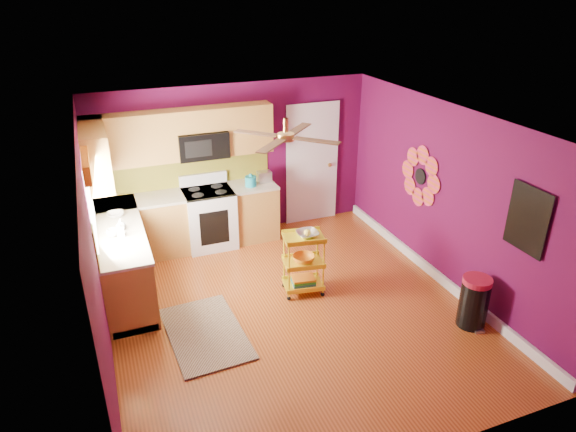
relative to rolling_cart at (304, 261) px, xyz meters
name	(u,v)px	position (x,y,z in m)	size (l,w,h in m)	color
ground	(292,310)	(-0.32, -0.35, -0.49)	(5.00, 5.00, 0.00)	brown
room_envelope	(294,195)	(-0.29, -0.35, 1.14)	(4.54, 5.04, 2.52)	#520939
lower_cabinets	(163,238)	(-1.66, 1.47, -0.06)	(2.81, 2.31, 0.94)	#9C692A
electric_range	(209,217)	(-0.87, 1.82, -0.01)	(0.76, 0.66, 1.13)	white
upper_cabinetry	(156,142)	(-1.56, 1.82, 1.31)	(2.80, 2.30, 1.26)	#9C692A
left_window	(88,181)	(-2.54, 0.70, 1.25)	(0.08, 1.35, 1.08)	white
panel_door	(312,165)	(1.03, 2.12, 0.53)	(0.95, 0.11, 2.15)	white
right_wall_art	(464,194)	(1.91, -0.69, 0.95)	(0.04, 2.74, 1.04)	black
ceiling_fan	(286,136)	(-0.32, -0.15, 1.80)	(1.01, 1.01, 0.26)	#BF8C3F
shag_rug	(206,333)	(-1.48, -0.43, -0.48)	(0.86, 1.41, 0.02)	black
rolling_cart	(304,261)	(0.00, 0.00, 0.00)	(0.58, 0.47, 0.96)	yellow
trash_can	(474,302)	(1.66, -1.44, -0.16)	(0.43, 0.43, 0.67)	black
teal_kettle	(251,181)	(-0.18, 1.77, 0.53)	(0.18, 0.18, 0.21)	teal
toaster	(264,177)	(0.08, 1.87, 0.54)	(0.22, 0.15, 0.18)	beige
soap_bottle_a	(120,229)	(-2.25, 0.71, 0.55)	(0.09, 0.09, 0.21)	#EA3F72
soap_bottle_b	(121,224)	(-2.23, 0.91, 0.53)	(0.12, 0.12, 0.16)	white
counter_dish	(115,214)	(-2.27, 1.37, 0.48)	(0.23, 0.23, 0.06)	white
counter_cup	(112,233)	(-2.36, 0.74, 0.50)	(0.13, 0.13, 0.10)	white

